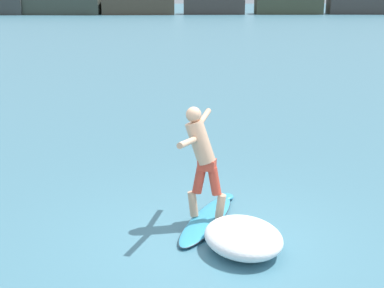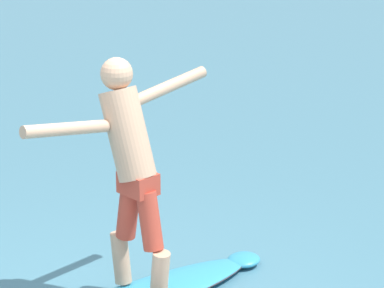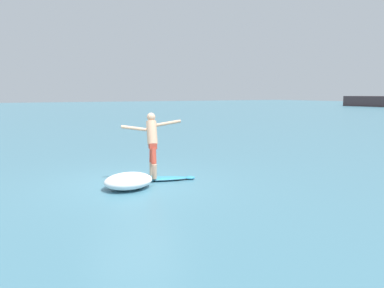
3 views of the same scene
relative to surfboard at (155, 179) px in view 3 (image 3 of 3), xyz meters
name	(u,v)px [view 3 (image 3 of 3)]	position (x,y,z in m)	size (l,w,h in m)	color
ground_plane	(137,183)	(-0.03, -0.52, -0.05)	(200.00, 200.00, 0.00)	teal
surfboard	(155,179)	(0.00, 0.00, 0.00)	(1.21, 2.16, 0.23)	#3599BF
surfer	(152,139)	(-0.10, -0.01, 1.09)	(0.78, 1.62, 1.77)	tan
wave_foam_at_tail	(128,181)	(0.46, -0.94, 0.15)	(1.42, 1.56, 0.40)	white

